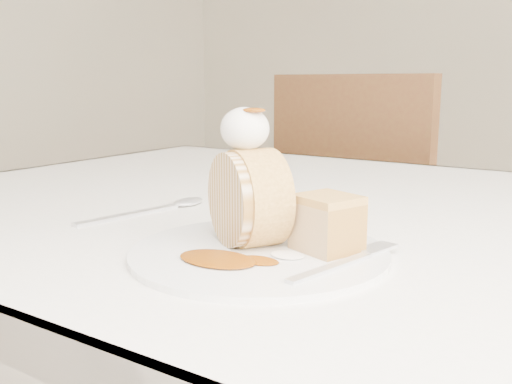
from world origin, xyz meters
The scene contains 10 objects.
table centered at (0.00, 0.20, 0.66)m, with size 1.40×0.90×0.75m.
chair_far centered at (-0.31, 0.94, 0.53)m, with size 0.49×0.49×0.93m.
plate centered at (-0.03, -0.03, 0.75)m, with size 0.24×0.24×0.01m, color white.
roulade_slice centered at (-0.04, -0.02, 0.80)m, with size 0.09×0.09×0.05m, color #CEB58F.
cake_chunk centered at (0.03, 0.00, 0.78)m, with size 0.05×0.05×0.05m, color tan.
whipped_cream centered at (-0.05, -0.02, 0.87)m, with size 0.05×0.05×0.04m, color silver.
caramel_drizzle centered at (-0.04, -0.02, 0.89)m, with size 0.02×0.02×0.01m, color #743504.
caramel_pool centered at (-0.04, -0.08, 0.76)m, with size 0.08×0.05×0.00m, color #743504, non-canonical shape.
fork centered at (0.06, -0.05, 0.76)m, with size 0.02×0.15×0.00m, color silver.
spoon centered at (-0.24, 0.01, 0.75)m, with size 0.03×0.18×0.00m, color silver.
Camera 1 is at (0.26, -0.47, 0.91)m, focal length 40.00 mm.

